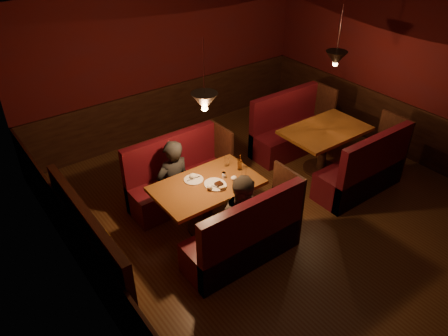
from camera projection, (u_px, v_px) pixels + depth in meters
room at (279, 164)px, 6.05m from camera, size 6.02×7.02×2.92m
main_table at (208, 194)px, 6.18m from camera, size 1.49×0.91×1.05m
main_bench_far at (179, 181)px, 6.90m from camera, size 1.64×0.59×1.12m
main_bench_near at (246, 240)px, 5.76m from camera, size 1.64×0.59×1.12m
second_table at (324, 140)px, 7.51m from camera, size 1.45×0.93×0.82m
second_bench_far at (289, 132)px, 8.24m from camera, size 1.61×0.60×1.15m
second_bench_near at (364, 173)px, 7.08m from camera, size 1.61×0.60×1.15m
diner_a at (172, 167)px, 6.46m from camera, size 0.59×0.40×1.58m
diner_b at (246, 206)px, 5.68m from camera, size 0.94×0.85×1.56m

